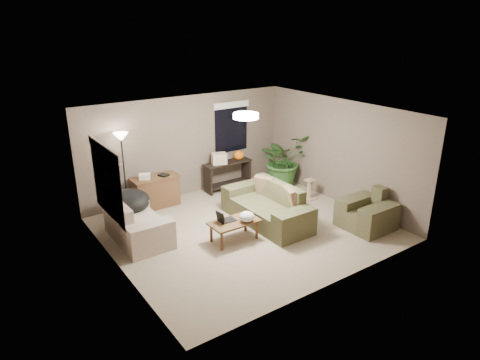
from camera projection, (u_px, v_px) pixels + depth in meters
room_shell at (246, 174)px, 8.71m from camera, size 5.50×5.50×5.50m
main_sofa at (268, 209)px, 9.38m from camera, size 0.95×2.20×0.85m
throw_pillows at (277, 192)px, 9.39m from camera, size 0.39×1.40×0.47m
loveseat at (137, 226)px, 8.58m from camera, size 0.90×1.60×0.85m
armchair at (367, 214)px, 9.12m from camera, size 0.95×1.00×0.85m
coffee_table at (234, 224)px, 8.55m from camera, size 1.00×0.55×0.42m
laptop at (224, 219)px, 8.49m from camera, size 0.38×0.24×0.24m
plastic_bag at (247, 217)px, 8.48m from camera, size 0.35×0.33×0.21m
desk at (156, 192)px, 10.12m from camera, size 1.10×0.50×0.75m
desk_papers at (149, 176)px, 9.88m from camera, size 0.73×0.33×0.12m
console_table at (228, 173)px, 11.17m from camera, size 1.30×0.40×0.75m
pumpkin at (239, 155)px, 11.20m from camera, size 0.30×0.30×0.24m
cardboard_box at (219, 158)px, 10.88m from camera, size 0.44×0.39×0.27m
papasan_chair at (129, 205)px, 9.16m from camera, size 1.09×1.09×0.80m
floor_lamp at (122, 147)px, 9.30m from camera, size 0.32×0.32×1.91m
ceiling_fixture at (246, 116)px, 8.29m from camera, size 0.50×0.50×0.10m
houseplant at (283, 166)px, 11.39m from camera, size 1.28×1.43×1.11m
cat_scratching_post at (309, 190)px, 10.63m from camera, size 0.32×0.32×0.50m
window_left at (106, 170)px, 7.30m from camera, size 0.05×1.56×1.33m
window_back at (231, 119)px, 11.12m from camera, size 1.06×0.05×1.33m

